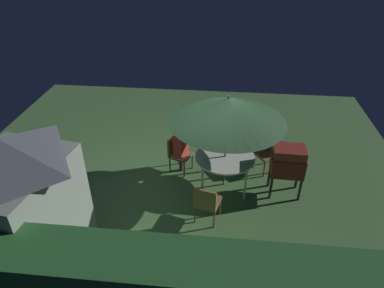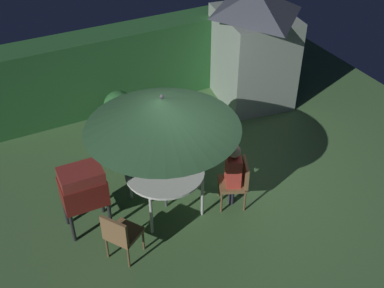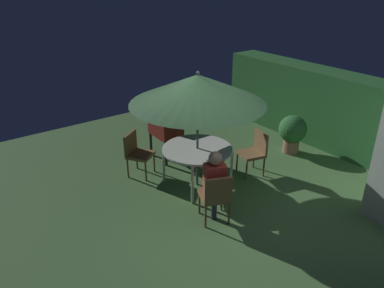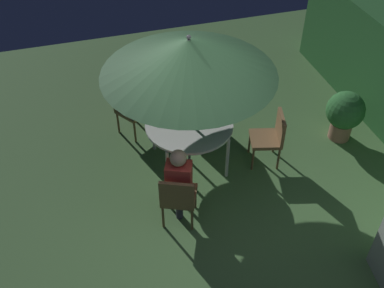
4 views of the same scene
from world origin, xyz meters
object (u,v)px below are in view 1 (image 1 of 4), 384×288
(bbq_grill, at_px, (288,162))
(potted_plant_by_shed, at_px, (213,260))
(patio_umbrella, at_px, (228,110))
(chair_toward_hedge, at_px, (270,151))
(garden_shed, at_px, (19,205))
(patio_table, at_px, (225,158))
(chair_near_shed, at_px, (178,152))
(chair_far_side, at_px, (207,202))
(person_in_red, at_px, (181,143))

(bbq_grill, distance_m, potted_plant_by_shed, 2.88)
(patio_umbrella, height_order, chair_toward_hedge, patio_umbrella)
(garden_shed, height_order, chair_toward_hedge, garden_shed)
(patio_table, height_order, chair_toward_hedge, chair_toward_hedge)
(patio_umbrella, height_order, chair_near_shed, patio_umbrella)
(garden_shed, distance_m, patio_umbrella, 4.17)
(patio_umbrella, bearing_deg, patio_table, 17.35)
(garden_shed, xyz_separation_m, chair_near_shed, (-2.16, -2.97, -0.78))
(patio_table, relative_size, chair_far_side, 1.47)
(patio_umbrella, height_order, bbq_grill, patio_umbrella)
(bbq_grill, height_order, chair_far_side, bbq_grill)
(garden_shed, bearing_deg, patio_umbrella, -142.93)
(patio_umbrella, bearing_deg, person_in_red, -23.19)
(garden_shed, distance_m, patio_table, 4.16)
(chair_far_side, bearing_deg, garden_shed, 23.01)
(patio_table, bearing_deg, bbq_grill, 173.20)
(garden_shed, distance_m, chair_toward_hedge, 5.47)
(bbq_grill, height_order, chair_near_shed, bbq_grill)
(chair_far_side, xyz_separation_m, chair_toward_hedge, (-1.39, -1.95, 0.00))
(patio_table, bearing_deg, person_in_red, -23.19)
(bbq_grill, bearing_deg, chair_near_shed, -14.61)
(patio_table, xyz_separation_m, chair_near_shed, (1.13, -0.48, -0.21))
(chair_far_side, bearing_deg, person_in_red, -66.52)
(chair_far_side, relative_size, potted_plant_by_shed, 1.02)
(garden_shed, bearing_deg, bbq_grill, -153.31)
(person_in_red, bearing_deg, bbq_grill, 165.68)
(bbq_grill, xyz_separation_m, chair_near_shed, (2.47, -0.64, -0.33))
(bbq_grill, relative_size, chair_far_side, 1.33)
(person_in_red, bearing_deg, chair_far_side, 113.48)
(patio_table, relative_size, chair_toward_hedge, 1.47)
(patio_table, xyz_separation_m, chair_far_side, (0.32, 1.23, -0.21))
(chair_near_shed, relative_size, chair_far_side, 1.00)
(patio_table, xyz_separation_m, potted_plant_by_shed, (0.13, 2.62, -0.22))
(chair_far_side, height_order, potted_plant_by_shed, chair_far_side)
(patio_table, bearing_deg, chair_near_shed, -23.19)
(patio_table, bearing_deg, potted_plant_by_shed, 87.13)
(chair_far_side, bearing_deg, chair_toward_hedge, -125.58)
(patio_umbrella, xyz_separation_m, person_in_red, (1.05, -0.45, -1.15))
(bbq_grill, distance_m, chair_near_shed, 2.57)
(potted_plant_by_shed, bearing_deg, person_in_red, -73.32)
(chair_toward_hedge, bearing_deg, chair_far_side, 54.42)
(bbq_grill, relative_size, potted_plant_by_shed, 1.36)
(patio_table, relative_size, person_in_red, 1.05)
(garden_shed, xyz_separation_m, bbq_grill, (-4.63, -2.33, -0.45))
(chair_far_side, bearing_deg, patio_table, -104.75)
(chair_near_shed, height_order, chair_toward_hedge, same)
(chair_toward_hedge, height_order, potted_plant_by_shed, chair_toward_hedge)
(garden_shed, xyz_separation_m, potted_plant_by_shed, (-3.16, 0.13, -0.79))
(patio_table, height_order, chair_far_side, chair_far_side)
(chair_toward_hedge, xyz_separation_m, potted_plant_by_shed, (1.20, 3.34, -0.01))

